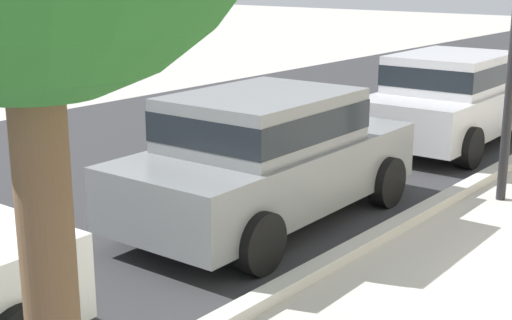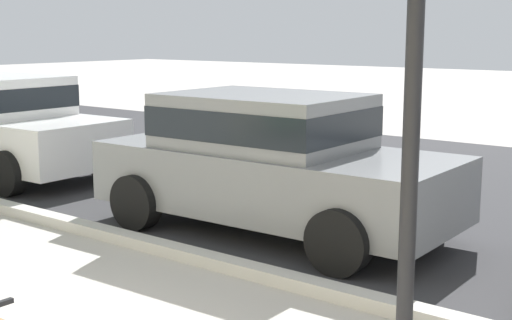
% 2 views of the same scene
% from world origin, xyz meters
% --- Properties ---
extents(street_surface, '(60.00, 9.00, 0.01)m').
position_xyz_m(street_surface, '(0.00, 7.50, 0.00)').
color(street_surface, '#2D2D30').
rests_on(street_surface, ground).
extents(curb_stone, '(60.00, 0.20, 0.12)m').
position_xyz_m(curb_stone, '(0.00, 2.90, 0.06)').
color(curb_stone, '#B2AFA8').
rests_on(curb_stone, ground).
extents(parked_car_grey, '(4.14, 2.01, 1.56)m').
position_xyz_m(parked_car_grey, '(-0.22, 4.25, 0.84)').
color(parked_car_grey, slate).
rests_on(parked_car_grey, ground).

